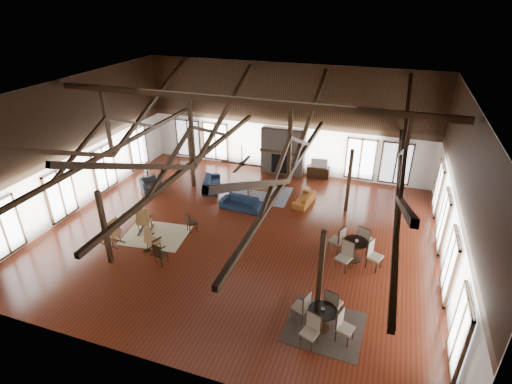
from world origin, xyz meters
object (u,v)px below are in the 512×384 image
(sofa_orange, at_px, (304,199))
(coffee_table, at_px, (259,188))
(cafe_table_far, at_px, (355,247))
(sofa_navy_front, at_px, (241,203))
(armchair, at_px, (151,185))
(tv_console, at_px, (318,172))
(cafe_table_near, at_px, (322,316))
(sofa_navy_left, at_px, (211,183))

(sofa_orange, bearing_deg, coffee_table, -84.67)
(sofa_orange, height_order, cafe_table_far, cafe_table_far)
(sofa_navy_front, bearing_deg, cafe_table_far, -18.76)
(sofa_navy_front, xyz_separation_m, cafe_table_far, (5.56, -2.31, 0.28))
(armchair, xyz_separation_m, tv_console, (7.84, 4.51, -0.04))
(cafe_table_near, height_order, tv_console, cafe_table_near)
(sofa_orange, distance_m, coffee_table, 2.34)
(sofa_navy_front, xyz_separation_m, cafe_table_near, (5.02, -6.26, 0.24))
(tv_console, bearing_deg, cafe_table_near, -78.51)
(sofa_navy_left, distance_m, cafe_table_far, 8.72)
(cafe_table_near, xyz_separation_m, tv_console, (-2.24, 11.00, -0.22))
(sofa_navy_front, height_order, sofa_navy_left, sofa_navy_front)
(coffee_table, height_order, cafe_table_near, cafe_table_near)
(coffee_table, distance_m, cafe_table_far, 6.47)
(cafe_table_far, bearing_deg, armchair, 166.46)
(coffee_table, bearing_deg, sofa_navy_front, -105.63)
(sofa_navy_left, distance_m, armchair, 3.10)
(sofa_navy_front, relative_size, sofa_navy_left, 1.00)
(sofa_orange, bearing_deg, tv_console, -173.41)
(sofa_navy_left, bearing_deg, coffee_table, -108.49)
(armchair, bearing_deg, sofa_navy_left, -23.55)
(sofa_navy_left, xyz_separation_m, tv_console, (5.03, 3.19, 0.02))
(cafe_table_far, bearing_deg, tv_console, 111.44)
(sofa_navy_left, relative_size, armchair, 1.88)
(cafe_table_near, bearing_deg, sofa_navy_left, 132.91)
(armchair, distance_m, tv_console, 9.04)
(sofa_navy_left, relative_size, tv_console, 1.62)
(cafe_table_near, bearing_deg, coffee_table, 120.53)
(tv_console, bearing_deg, coffee_table, -127.08)
(sofa_orange, relative_size, cafe_table_far, 0.77)
(cafe_table_near, height_order, cafe_table_far, cafe_table_far)
(coffee_table, relative_size, cafe_table_near, 0.62)
(sofa_navy_front, height_order, sofa_orange, sofa_navy_front)
(cafe_table_far, distance_m, tv_console, 7.59)
(tv_console, bearing_deg, armchair, -150.11)
(armchair, height_order, tv_console, armchair)
(coffee_table, distance_m, armchair, 5.61)
(armchair, height_order, cafe_table_far, cafe_table_far)
(sofa_orange, xyz_separation_m, armchair, (-7.78, -1.25, 0.09))
(sofa_orange, height_order, cafe_table_near, cafe_table_near)
(cafe_table_far, bearing_deg, cafe_table_near, -97.75)
(sofa_navy_left, distance_m, tv_console, 5.95)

